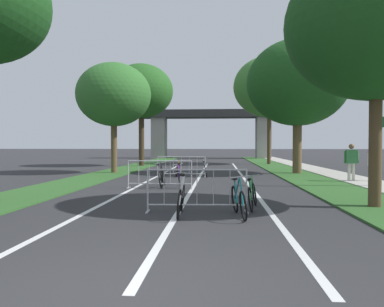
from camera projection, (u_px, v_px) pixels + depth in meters
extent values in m
plane|color=#2B2B2D|center=(128.00, 296.00, 3.97)|extent=(300.00, 300.00, 0.00)
cube|color=#2D5B26|center=(127.00, 169.00, 24.73)|extent=(2.29, 50.00, 0.05)
cube|color=#2D5B26|center=(283.00, 170.00, 23.99)|extent=(2.29, 50.00, 0.05)
cube|color=#ADA89E|center=(316.00, 170.00, 23.84)|extent=(1.84, 50.00, 0.08)
cube|color=silver|center=(199.00, 178.00, 18.39)|extent=(0.14, 28.93, 0.01)
cube|color=silver|center=(244.00, 178.00, 18.23)|extent=(0.14, 28.93, 0.01)
cube|color=silver|center=(155.00, 177.00, 18.55)|extent=(0.14, 28.93, 0.01)
cube|color=#2D2D30|center=(211.00, 114.00, 45.05)|extent=(17.66, 3.05, 0.91)
cube|color=gray|center=(159.00, 138.00, 45.57)|extent=(1.66, 2.40, 4.96)
cube|color=gray|center=(263.00, 138.00, 44.66)|extent=(1.66, 2.40, 4.96)
cylinder|color=brown|center=(114.00, 148.00, 21.18)|extent=(0.35, 0.35, 2.92)
ellipsoid|color=#2D6628|center=(114.00, 95.00, 21.11)|extent=(4.25, 4.25, 3.62)
cylinder|color=#3D2D1E|center=(141.00, 141.00, 28.36)|extent=(0.42, 0.42, 3.94)
ellipsoid|color=#23561E|center=(141.00, 91.00, 28.27)|extent=(4.86, 4.86, 4.13)
cylinder|color=#4C3823|center=(375.00, 150.00, 9.47)|extent=(0.31, 0.31, 3.00)
ellipsoid|color=#194719|center=(377.00, 23.00, 9.39)|extent=(4.62, 4.62, 3.92)
cylinder|color=brown|center=(297.00, 147.00, 20.71)|extent=(0.49, 0.49, 2.99)
ellipsoid|color=#194719|center=(298.00, 83.00, 20.63)|extent=(5.67, 5.67, 4.82)
cylinder|color=#4C3823|center=(269.00, 139.00, 30.95)|extent=(0.31, 0.31, 4.26)
ellipsoid|color=#38702D|center=(269.00, 87.00, 30.85)|extent=(5.98, 5.98, 5.08)
cylinder|color=#1E4C23|center=(380.00, 128.00, 14.04)|extent=(0.14, 0.14, 4.54)
sphere|color=white|center=(381.00, 65.00, 13.98)|extent=(0.32, 0.32, 0.32)
cube|color=#195128|center=(382.00, 122.00, 13.91)|extent=(0.56, 0.03, 0.40)
cylinder|color=#ADADB2|center=(148.00, 190.00, 8.93)|extent=(0.04, 0.04, 1.05)
cube|color=#ADADB2|center=(148.00, 211.00, 8.94)|extent=(0.08, 0.44, 0.03)
cylinder|color=#ADADB2|center=(246.00, 191.00, 8.88)|extent=(0.04, 0.04, 1.05)
cube|color=#ADADB2|center=(246.00, 212.00, 8.89)|extent=(0.08, 0.44, 0.03)
cylinder|color=#ADADB2|center=(197.00, 170.00, 8.90)|extent=(2.39, 0.16, 0.04)
cylinder|color=#ADADB2|center=(197.00, 205.00, 8.92)|extent=(2.39, 0.16, 0.04)
cylinder|color=#ADADB2|center=(164.00, 187.00, 8.92)|extent=(0.02, 0.02, 0.87)
cylinder|color=#ADADB2|center=(181.00, 187.00, 8.91)|extent=(0.02, 0.02, 0.87)
cylinder|color=#ADADB2|center=(197.00, 187.00, 8.91)|extent=(0.02, 0.02, 0.87)
cylinder|color=#ADADB2|center=(213.00, 187.00, 8.90)|extent=(0.02, 0.02, 0.87)
cylinder|color=#ADADB2|center=(230.00, 187.00, 8.89)|extent=(0.02, 0.02, 0.87)
cylinder|color=#ADADB2|center=(128.00, 174.00, 13.89)|extent=(0.04, 0.04, 1.05)
cube|color=#ADADB2|center=(128.00, 188.00, 13.90)|extent=(0.06, 0.44, 0.03)
cylinder|color=#ADADB2|center=(191.00, 175.00, 13.73)|extent=(0.04, 0.04, 1.05)
cube|color=#ADADB2|center=(191.00, 188.00, 13.74)|extent=(0.06, 0.44, 0.03)
cylinder|color=#ADADB2|center=(160.00, 161.00, 13.80)|extent=(2.39, 0.05, 0.04)
cylinder|color=#ADADB2|center=(160.00, 184.00, 13.82)|extent=(2.39, 0.05, 0.04)
cylinder|color=#ADADB2|center=(139.00, 172.00, 13.86)|extent=(0.02, 0.02, 0.87)
cylinder|color=#ADADB2|center=(149.00, 172.00, 13.83)|extent=(0.02, 0.02, 0.87)
cylinder|color=#ADADB2|center=(160.00, 172.00, 13.81)|extent=(0.02, 0.02, 0.87)
cylinder|color=#ADADB2|center=(170.00, 172.00, 13.78)|extent=(0.02, 0.02, 0.87)
cylinder|color=#ADADB2|center=(181.00, 172.00, 13.75)|extent=(0.02, 0.02, 0.87)
cylinder|color=#ADADB2|center=(158.00, 167.00, 18.63)|extent=(0.04, 0.04, 1.05)
cube|color=#ADADB2|center=(158.00, 177.00, 18.64)|extent=(0.07, 0.44, 0.03)
cylinder|color=#ADADB2|center=(205.00, 167.00, 18.50)|extent=(0.04, 0.04, 1.05)
cube|color=#ADADB2|center=(205.00, 177.00, 18.51)|extent=(0.07, 0.44, 0.03)
cylinder|color=#ADADB2|center=(181.00, 157.00, 18.55)|extent=(2.39, 0.08, 0.04)
cylinder|color=#ADADB2|center=(181.00, 174.00, 18.57)|extent=(2.39, 0.08, 0.04)
cylinder|color=#ADADB2|center=(166.00, 165.00, 18.61)|extent=(0.02, 0.02, 0.87)
cylinder|color=#ADADB2|center=(173.00, 165.00, 18.59)|extent=(0.02, 0.02, 0.87)
cylinder|color=#ADADB2|center=(181.00, 165.00, 18.56)|extent=(0.02, 0.02, 0.87)
cylinder|color=#ADADB2|center=(189.00, 165.00, 18.54)|extent=(0.02, 0.02, 0.87)
cylinder|color=#ADADB2|center=(197.00, 165.00, 18.52)|extent=(0.02, 0.02, 0.87)
torus|color=black|center=(235.00, 199.00, 8.86)|extent=(0.20, 0.66, 0.66)
torus|color=black|center=(243.00, 206.00, 7.85)|extent=(0.20, 0.66, 0.66)
cylinder|color=#197A7F|center=(237.00, 189.00, 8.37)|extent=(0.11, 0.98, 0.65)
cylinder|color=#197A7F|center=(236.00, 191.00, 8.56)|extent=(0.12, 0.11, 0.57)
cylinder|color=#197A7F|center=(236.00, 201.00, 8.70)|extent=(0.08, 0.33, 0.08)
cylinder|color=#197A7F|center=(241.00, 191.00, 7.87)|extent=(0.12, 0.08, 0.62)
cube|color=black|center=(234.00, 179.00, 8.59)|extent=(0.14, 0.25, 0.06)
cylinder|color=#99999E|center=(240.00, 177.00, 7.88)|extent=(0.43, 0.09, 0.07)
torus|color=black|center=(206.00, 171.00, 18.56)|extent=(0.19, 0.64, 0.63)
torus|color=black|center=(205.00, 170.00, 19.57)|extent=(0.19, 0.64, 0.63)
cylinder|color=#B7B7BC|center=(204.00, 165.00, 19.04)|extent=(0.20, 0.98, 0.61)
cylinder|color=#B7B7BC|center=(205.00, 167.00, 18.85)|extent=(0.14, 0.13, 0.52)
cylinder|color=#B7B7BC|center=(206.00, 171.00, 18.72)|extent=(0.03, 0.33, 0.07)
cylinder|color=#B7B7BC|center=(204.00, 164.00, 19.54)|extent=(0.15, 0.10, 0.58)
cube|color=black|center=(204.00, 162.00, 18.81)|extent=(0.12, 0.24, 0.07)
cylinder|color=#99999E|center=(203.00, 159.00, 19.51)|extent=(0.42, 0.05, 0.11)
torus|color=black|center=(182.00, 180.00, 13.72)|extent=(0.26, 0.66, 0.64)
torus|color=black|center=(179.00, 178.00, 14.68)|extent=(0.26, 0.66, 0.64)
cylinder|color=#662884|center=(180.00, 172.00, 14.16)|extent=(0.31, 0.91, 0.58)
cylinder|color=#662884|center=(180.00, 172.00, 13.98)|extent=(0.13, 0.14, 0.65)
cylinder|color=#662884|center=(182.00, 180.00, 13.87)|extent=(0.09, 0.31, 0.08)
cylinder|color=#662884|center=(178.00, 171.00, 14.64)|extent=(0.11, 0.11, 0.55)
cube|color=black|center=(179.00, 164.00, 13.93)|extent=(0.15, 0.26, 0.06)
cylinder|color=#99999E|center=(178.00, 164.00, 14.60)|extent=(0.42, 0.12, 0.09)
torus|color=black|center=(179.00, 205.00, 8.00)|extent=(0.12, 0.67, 0.67)
torus|color=black|center=(182.00, 198.00, 9.01)|extent=(0.12, 0.67, 0.67)
cylinder|color=silver|center=(182.00, 188.00, 8.47)|extent=(0.07, 0.98, 0.64)
cylinder|color=silver|center=(181.00, 190.00, 8.28)|extent=(0.11, 0.12, 0.68)
cylinder|color=silver|center=(180.00, 205.00, 8.16)|extent=(0.04, 0.33, 0.08)
cylinder|color=silver|center=(184.00, 186.00, 8.97)|extent=(0.10, 0.09, 0.61)
cube|color=black|center=(183.00, 175.00, 8.24)|extent=(0.11, 0.24, 0.06)
cylinder|color=#99999E|center=(185.00, 173.00, 8.94)|extent=(0.45, 0.04, 0.07)
torus|color=black|center=(160.00, 180.00, 13.72)|extent=(0.18, 0.67, 0.66)
torus|color=black|center=(163.00, 177.00, 14.70)|extent=(0.18, 0.67, 0.66)
cylinder|color=black|center=(161.00, 171.00, 14.18)|extent=(0.18, 0.96, 0.62)
cylinder|color=black|center=(160.00, 172.00, 13.99)|extent=(0.14, 0.12, 0.61)
cylinder|color=black|center=(161.00, 180.00, 13.88)|extent=(0.03, 0.32, 0.08)
cylinder|color=black|center=(162.00, 170.00, 14.67)|extent=(0.13, 0.10, 0.59)
cube|color=black|center=(159.00, 165.00, 13.95)|extent=(0.12, 0.24, 0.06)
cylinder|color=#99999E|center=(161.00, 163.00, 14.64)|extent=(0.49, 0.05, 0.10)
torus|color=black|center=(251.00, 200.00, 8.89)|extent=(0.24, 0.63, 0.61)
torus|color=black|center=(254.00, 194.00, 9.88)|extent=(0.24, 0.63, 0.61)
cylinder|color=#1E7238|center=(251.00, 187.00, 9.36)|extent=(0.15, 0.99, 0.53)
cylinder|color=#1E7238|center=(250.00, 190.00, 9.17)|extent=(0.14, 0.11, 0.52)
cylinder|color=#1E7238|center=(251.00, 200.00, 9.05)|extent=(0.09, 0.33, 0.07)
cylinder|color=#1E7238|center=(253.00, 185.00, 9.85)|extent=(0.12, 0.08, 0.50)
cube|color=black|center=(249.00, 179.00, 9.14)|extent=(0.15, 0.26, 0.06)
cylinder|color=#99999E|center=(251.00, 176.00, 9.83)|extent=(0.43, 0.11, 0.09)
torus|color=black|center=(177.00, 169.00, 19.69)|extent=(0.27, 0.68, 0.65)
torus|color=black|center=(177.00, 171.00, 18.59)|extent=(0.27, 0.68, 0.65)
cylinder|color=gold|center=(178.00, 165.00, 19.16)|extent=(0.29, 1.05, 0.54)
cylinder|color=gold|center=(178.00, 165.00, 19.37)|extent=(0.15, 0.14, 0.55)
cylinder|color=gold|center=(177.00, 170.00, 19.51)|extent=(0.07, 0.36, 0.08)
cylinder|color=gold|center=(178.00, 166.00, 18.61)|extent=(0.14, 0.11, 0.51)
cube|color=black|center=(179.00, 160.00, 19.41)|extent=(0.14, 0.25, 0.07)
cylinder|color=#99999E|center=(179.00, 161.00, 18.64)|extent=(0.52, 0.10, 0.13)
cylinder|color=beige|center=(349.00, 173.00, 16.06)|extent=(0.12, 0.12, 0.83)
cylinder|color=beige|center=(353.00, 173.00, 16.02)|extent=(0.12, 0.12, 0.83)
cube|color=#33723F|center=(351.00, 157.00, 16.02)|extent=(0.48, 0.32, 0.59)
cylinder|color=#33723F|center=(345.00, 157.00, 16.07)|extent=(0.10, 0.10, 0.53)
cylinder|color=#33723F|center=(358.00, 157.00, 15.98)|extent=(0.10, 0.10, 0.53)
sphere|color=brown|center=(351.00, 146.00, 16.01)|extent=(0.23, 0.23, 0.23)
cylinder|color=beige|center=(375.00, 174.00, 15.89)|extent=(0.11, 0.11, 0.75)
cylinder|color=beige|center=(372.00, 174.00, 15.86)|extent=(0.11, 0.11, 0.75)
cube|color=beige|center=(374.00, 159.00, 15.86)|extent=(0.45, 0.34, 0.53)
cylinder|color=beige|center=(378.00, 160.00, 15.91)|extent=(0.09, 0.09, 0.48)
cylinder|color=beige|center=(369.00, 160.00, 15.82)|extent=(0.09, 0.09, 0.48)
sphere|color=beige|center=(374.00, 150.00, 15.85)|extent=(0.20, 0.20, 0.20)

